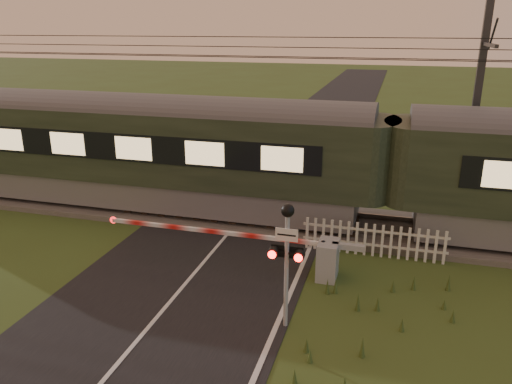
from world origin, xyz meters
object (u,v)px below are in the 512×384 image
(train, at_px, (389,167))
(boom_gate, at_px, (312,255))
(crossing_signal, at_px, (287,245))
(catenary_mast, at_px, (476,109))
(picket_fence, at_px, (374,240))

(train, height_order, boom_gate, train)
(crossing_signal, bearing_deg, boom_gate, 86.32)
(catenary_mast, bearing_deg, boom_gate, -126.77)
(train, xyz_separation_m, crossing_signal, (-1.92, -6.13, -0.20))
(train, xyz_separation_m, boom_gate, (-1.76, -3.59, -1.62))
(picket_fence, bearing_deg, train, 82.69)
(boom_gate, relative_size, crossing_signal, 2.54)
(train, xyz_separation_m, catenary_mast, (2.59, 2.23, 1.61))
(crossing_signal, bearing_deg, catenary_mast, 61.64)
(train, relative_size, boom_gate, 5.57)
(boom_gate, bearing_deg, picket_fence, 48.12)
(picket_fence, bearing_deg, catenary_mast, 55.55)
(crossing_signal, bearing_deg, picket_fence, 68.34)
(train, relative_size, crossing_signal, 14.16)
(train, distance_m, boom_gate, 4.31)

